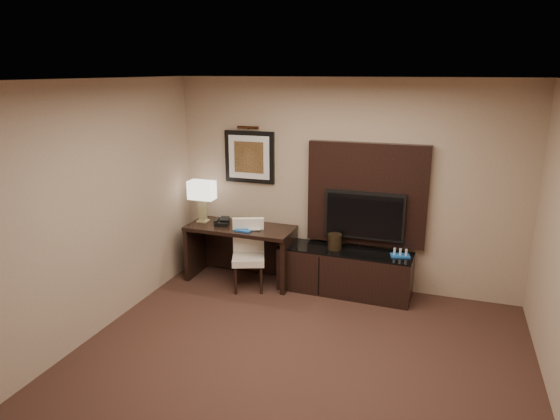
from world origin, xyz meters
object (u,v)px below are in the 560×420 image
at_px(tv, 364,215).
at_px(credenza, 344,271).
at_px(ice_bucket, 335,242).
at_px(table_lamp, 202,199).
at_px(desk_phone, 222,222).
at_px(minibar_tray, 400,253).
at_px(desk_chair, 248,258).
at_px(desk, 241,253).

bearing_deg(tv, credenza, -145.21).
height_order(credenza, ice_bucket, ice_bucket).
distance_m(table_lamp, desk_phone, 0.42).
bearing_deg(desk_phone, minibar_tray, -10.08).
relative_size(credenza, ice_bucket, 8.48).
height_order(tv, table_lamp, table_lamp).
height_order(desk_chair, ice_bucket, desk_chair).
relative_size(tv, table_lamp, 1.60).
relative_size(desk, minibar_tray, 6.26).
height_order(tv, ice_bucket, tv).
xyz_separation_m(desk_chair, minibar_tray, (1.89, 0.29, 0.20)).
height_order(credenza, minibar_tray, minibar_tray).
distance_m(desk_chair, minibar_tray, 1.92).
height_order(desk, desk_chair, desk_chair).
xyz_separation_m(credenza, minibar_tray, (0.68, 0.00, 0.33)).
height_order(desk, tv, tv).
distance_m(desk, desk_phone, 0.50).
relative_size(desk, table_lamp, 2.28).
distance_m(table_lamp, minibar_tray, 2.71).
relative_size(tv, ice_bucket, 5.02).
bearing_deg(tv, minibar_tray, -15.96).
xyz_separation_m(tv, table_lamp, (-2.19, -0.14, 0.06)).
bearing_deg(minibar_tray, tv, 164.04).
height_order(desk_phone, ice_bucket, desk_phone).
relative_size(desk, desk_phone, 7.71).
distance_m(credenza, minibar_tray, 0.76).
xyz_separation_m(desk_chair, ice_bucket, (1.07, 0.29, 0.26)).
xyz_separation_m(tv, desk_chair, (-1.41, -0.43, -0.59)).
xyz_separation_m(tv, desk_phone, (-1.87, -0.22, -0.21)).
bearing_deg(credenza, ice_bucket, -178.69).
relative_size(credenza, tv, 1.69).
height_order(table_lamp, minibar_tray, table_lamp).
height_order(credenza, tv, tv).
bearing_deg(desk_chair, minibar_tray, -11.93).
relative_size(credenza, desk_chair, 1.99).
relative_size(desk_chair, table_lamp, 1.36).
bearing_deg(desk_chair, ice_bucket, -5.55).
xyz_separation_m(desk, credenza, (1.41, 0.05, -0.09)).
bearing_deg(minibar_tray, ice_bucket, -179.91).
xyz_separation_m(desk, ice_bucket, (1.28, 0.05, 0.30)).
bearing_deg(table_lamp, desk_phone, -12.75).
bearing_deg(ice_bucket, desk, -177.68).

